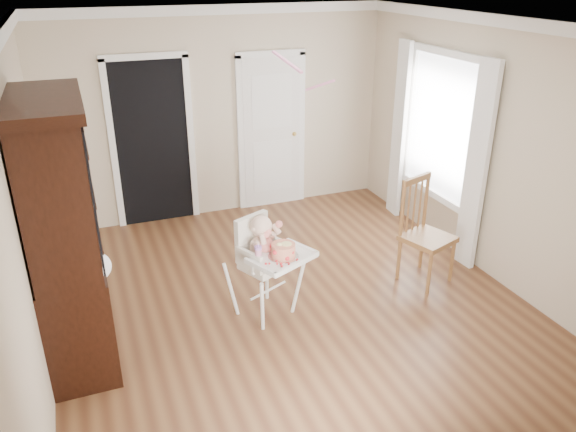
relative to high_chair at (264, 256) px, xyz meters
name	(u,v)px	position (x,y,z in m)	size (l,w,h in m)	color
floor	(290,301)	(0.30, 0.12, -0.63)	(5.00, 5.00, 0.00)	#54301C
ceiling	(290,23)	(0.30, 0.12, 2.07)	(5.00, 5.00, 0.00)	white
wall_back	(220,115)	(0.30, 2.62, 0.72)	(4.50, 4.50, 0.00)	beige
wall_left	(25,212)	(-1.95, 0.12, 0.72)	(5.00, 5.00, 0.00)	beige
wall_right	(488,150)	(2.55, 0.12, 0.72)	(5.00, 5.00, 0.00)	beige
crown_molding	(290,30)	(0.30, 0.12, 2.01)	(4.50, 5.00, 0.12)	white
doorway	(152,140)	(-0.60, 2.61, 0.48)	(1.06, 0.05, 2.22)	black
closet_door	(272,134)	(1.00, 2.60, 0.39)	(0.96, 0.09, 2.13)	white
window_right	(437,136)	(2.48, 0.92, 0.66)	(0.13, 1.84, 2.30)	white
high_chair	(264,256)	(0.00, 0.00, 0.00)	(0.82, 0.90, 1.02)	white
baby	(262,240)	(-0.01, 0.02, 0.16)	(0.35, 0.27, 0.48)	beige
cake	(283,250)	(0.11, -0.21, 0.14)	(0.28, 0.28, 0.13)	silver
sippy_cup	(258,252)	(-0.11, -0.16, 0.15)	(0.07, 0.07, 0.16)	#CC7D98
china_cabinet	(66,236)	(-1.68, 0.04, 0.50)	(0.60, 1.34, 2.26)	black
dining_chair	(425,235)	(1.80, 0.02, -0.10)	(0.59, 0.59, 1.14)	brown
streamer	(287,62)	(0.46, 0.60, 1.68)	(0.03, 0.50, 0.02)	pink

